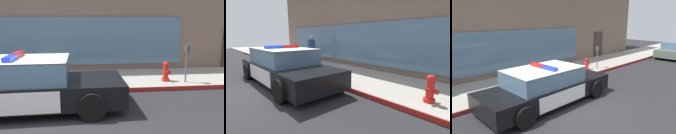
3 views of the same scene
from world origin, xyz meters
The scene contains 8 objects.
ground centered at (0.00, 0.00, 0.00)m, with size 48.00×48.00×0.00m, color #262628.
sidewalk centered at (0.00, 3.91, 0.07)m, with size 48.00×2.99×0.15m, color #A39E93.
curb_red_paint centered at (0.00, 2.40, 0.08)m, with size 28.80×0.04×0.14m, color maroon.
storefront_building centered at (1.65, 10.33, 3.81)m, with size 22.11×9.86×7.63m.
police_cruiser centered at (-0.38, 1.21, 0.68)m, with size 5.20×2.22×1.49m.
fire_hydrant centered at (4.19, 3.13, 0.50)m, with size 0.34×0.39×0.73m.
car_down_street centered at (13.01, 1.13, 0.63)m, with size 4.43×2.03×1.29m.
parking_meter centered at (4.83, 2.86, 1.08)m, with size 0.12×0.18×1.34m.
Camera 3 is at (-4.87, -4.41, 3.12)m, focal length 32.56 mm.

